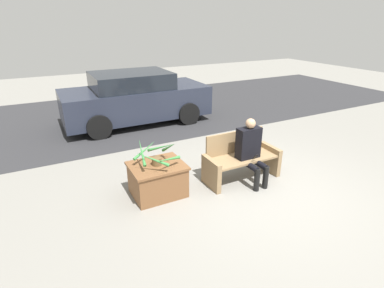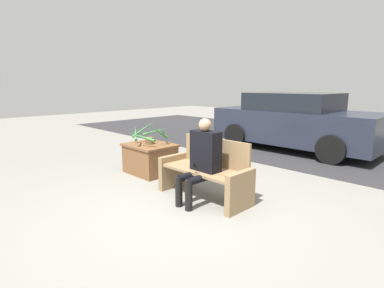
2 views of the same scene
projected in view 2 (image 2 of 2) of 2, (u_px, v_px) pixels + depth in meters
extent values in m
plane|color=gray|center=(179.00, 212.00, 4.10)|extent=(30.00, 30.00, 0.00)
cube|color=#2D2D30|center=(340.00, 148.00, 8.22)|extent=(20.00, 6.00, 0.01)
cube|color=#8C704C|center=(174.00, 171.00, 5.04)|extent=(0.09, 0.58, 0.56)
cube|color=#8C704C|center=(241.00, 192.00, 4.08)|extent=(0.09, 0.58, 0.56)
cube|color=#8C704C|center=(204.00, 170.00, 4.53)|extent=(1.29, 0.54, 0.04)
cube|color=#8C704C|center=(216.00, 152.00, 4.67)|extent=(1.29, 0.04, 0.44)
cube|color=black|center=(206.00, 151.00, 4.38)|extent=(0.45, 0.22, 0.59)
sphere|color=tan|center=(205.00, 125.00, 4.29)|extent=(0.18, 0.18, 0.18)
cylinder|color=black|center=(190.00, 176.00, 4.37)|extent=(0.11, 0.45, 0.11)
cylinder|color=black|center=(200.00, 179.00, 4.23)|extent=(0.11, 0.45, 0.11)
cylinder|color=black|center=(179.00, 192.00, 4.25)|extent=(0.10, 0.10, 0.44)
cylinder|color=black|center=(189.00, 195.00, 4.11)|extent=(0.10, 0.10, 0.44)
cube|color=black|center=(195.00, 167.00, 4.26)|extent=(0.07, 0.09, 0.12)
cube|color=brown|center=(150.00, 159.00, 5.86)|extent=(0.88, 0.71, 0.58)
cube|color=brown|center=(150.00, 145.00, 5.81)|extent=(0.93, 0.76, 0.04)
cylinder|color=brown|center=(150.00, 141.00, 5.80)|extent=(0.16, 0.16, 0.13)
cone|color=#387F3D|center=(157.00, 131.00, 5.60)|extent=(0.08, 0.50, 0.34)
cone|color=#387F3D|center=(163.00, 133.00, 5.78)|extent=(0.44, 0.40, 0.23)
cone|color=#387F3D|center=(155.00, 131.00, 6.02)|extent=(0.52, 0.30, 0.21)
cone|color=#387F3D|center=(144.00, 129.00, 5.95)|extent=(0.14, 0.51, 0.33)
cone|color=#387F3D|center=(136.00, 133.00, 5.71)|extent=(0.48, 0.34, 0.25)
cone|color=#387F3D|center=(142.00, 137.00, 5.53)|extent=(0.54, 0.26, 0.16)
cube|color=#232838|center=(295.00, 126.00, 7.97)|extent=(4.18, 1.80, 0.84)
cube|color=black|center=(293.00, 101.00, 7.92)|extent=(2.17, 1.66, 0.45)
cylinder|color=black|center=(331.00, 150.00, 6.50)|extent=(0.65, 0.18, 0.65)
cylinder|color=black|center=(358.00, 139.00, 7.74)|extent=(0.65, 0.18, 0.65)
cylinder|color=black|center=(235.00, 136.00, 8.31)|extent=(0.65, 0.18, 0.65)
cylinder|color=black|center=(270.00, 129.00, 9.55)|extent=(0.65, 0.18, 0.65)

